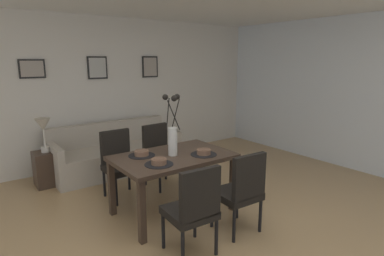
# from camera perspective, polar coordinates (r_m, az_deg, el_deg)

# --- Properties ---
(ground_plane) EXTENTS (9.00, 9.00, 0.00)m
(ground_plane) POSITION_cam_1_polar(r_m,az_deg,el_deg) (3.46, 1.12, -20.61)
(ground_plane) COLOR tan
(back_wall_panel) EXTENTS (9.00, 0.10, 2.60)m
(back_wall_panel) POSITION_cam_1_polar(r_m,az_deg,el_deg) (5.86, -18.65, 5.93)
(back_wall_panel) COLOR silver
(back_wall_panel) RESTS_ON ground
(side_window_wall) EXTENTS (0.10, 6.30, 2.60)m
(side_window_wall) POSITION_cam_1_polar(r_m,az_deg,el_deg) (6.09, 27.13, 5.44)
(side_window_wall) COLOR white
(side_window_wall) RESTS_ON ground
(dining_table) EXTENTS (1.40, 0.90, 0.74)m
(dining_table) POSITION_cam_1_polar(r_m,az_deg,el_deg) (3.91, -3.41, -6.12)
(dining_table) COLOR #3D2D23
(dining_table) RESTS_ON ground
(dining_chair_near_left) EXTENTS (0.47, 0.47, 0.92)m
(dining_chair_near_left) POSITION_cam_1_polar(r_m,az_deg,el_deg) (3.11, 0.30, -13.88)
(dining_chair_near_left) COLOR black
(dining_chair_near_left) RESTS_ON ground
(dining_chair_near_right) EXTENTS (0.45, 0.45, 0.92)m
(dining_chair_near_right) POSITION_cam_1_polar(r_m,az_deg,el_deg) (4.52, -12.83, -5.70)
(dining_chair_near_right) COLOR black
(dining_chair_near_right) RESTS_ON ground
(dining_chair_far_left) EXTENTS (0.46, 0.46, 0.92)m
(dining_chair_far_left) POSITION_cam_1_polar(r_m,az_deg,el_deg) (3.54, 8.80, -10.68)
(dining_chair_far_left) COLOR black
(dining_chair_far_left) RESTS_ON ground
(dining_chair_far_right) EXTENTS (0.47, 0.47, 0.92)m
(dining_chair_far_right) POSITION_cam_1_polar(r_m,az_deg,el_deg) (4.83, -5.82, -4.29)
(dining_chair_far_right) COLOR black
(dining_chair_far_right) RESTS_ON ground
(centerpiece_vase) EXTENTS (0.21, 0.23, 0.73)m
(centerpiece_vase) POSITION_cam_1_polar(r_m,az_deg,el_deg) (3.81, -3.48, -0.78)
(centerpiece_vase) COLOR silver
(centerpiece_vase) RESTS_ON dining_table
(placemat_near_left) EXTENTS (0.32, 0.32, 0.01)m
(placemat_near_left) POSITION_cam_1_polar(r_m,az_deg,el_deg) (3.56, -5.92, -6.45)
(placemat_near_left) COLOR black
(placemat_near_left) RESTS_ON dining_table
(bowl_near_left) EXTENTS (0.17, 0.17, 0.07)m
(bowl_near_left) POSITION_cam_1_polar(r_m,az_deg,el_deg) (3.55, -5.93, -5.88)
(bowl_near_left) COLOR brown
(bowl_near_left) RESTS_ON dining_table
(placemat_near_right) EXTENTS (0.32, 0.32, 0.01)m
(placemat_near_right) POSITION_cam_1_polar(r_m,az_deg,el_deg) (3.90, -8.97, -4.86)
(placemat_near_right) COLOR black
(placemat_near_right) RESTS_ON dining_table
(bowl_near_right) EXTENTS (0.17, 0.17, 0.07)m
(bowl_near_right) POSITION_cam_1_polar(r_m,az_deg,el_deg) (3.89, -8.99, -4.34)
(bowl_near_right) COLOR brown
(bowl_near_right) RESTS_ON dining_table
(placemat_far_left) EXTENTS (0.32, 0.32, 0.01)m
(placemat_far_left) POSITION_cam_1_polar(r_m,az_deg,el_deg) (3.90, 2.10, -4.72)
(placemat_far_left) COLOR black
(placemat_far_left) RESTS_ON dining_table
(bowl_far_left) EXTENTS (0.17, 0.17, 0.07)m
(bowl_far_left) POSITION_cam_1_polar(r_m,az_deg,el_deg) (3.89, 2.11, -4.19)
(bowl_far_left) COLOR brown
(bowl_far_left) RESTS_ON dining_table
(sofa) EXTENTS (2.10, 0.84, 0.80)m
(sofa) POSITION_cam_1_polar(r_m,az_deg,el_deg) (5.64, -13.43, -4.61)
(sofa) COLOR #B2A899
(sofa) RESTS_ON ground
(side_table) EXTENTS (0.36, 0.36, 0.52)m
(side_table) POSITION_cam_1_polar(r_m,az_deg,el_deg) (5.32, -24.40, -6.60)
(side_table) COLOR #3D2D23
(side_table) RESTS_ON ground
(table_lamp) EXTENTS (0.22, 0.22, 0.51)m
(table_lamp) POSITION_cam_1_polar(r_m,az_deg,el_deg) (5.17, -25.02, 0.07)
(table_lamp) COLOR beige
(table_lamp) RESTS_ON side_table
(framed_picture_left) EXTENTS (0.38, 0.03, 0.29)m
(framed_picture_left) POSITION_cam_1_polar(r_m,az_deg,el_deg) (5.57, -26.64, 9.43)
(framed_picture_left) COLOR black
(framed_picture_center) EXTENTS (0.34, 0.03, 0.38)m
(framed_picture_center) POSITION_cam_1_polar(r_m,az_deg,el_deg) (5.84, -16.52, 10.28)
(framed_picture_center) COLOR black
(framed_picture_right) EXTENTS (0.33, 0.03, 0.40)m
(framed_picture_right) POSITION_cam_1_polar(r_m,az_deg,el_deg) (6.27, -7.50, 10.77)
(framed_picture_right) COLOR black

